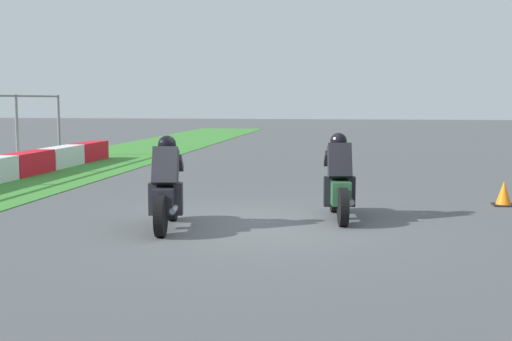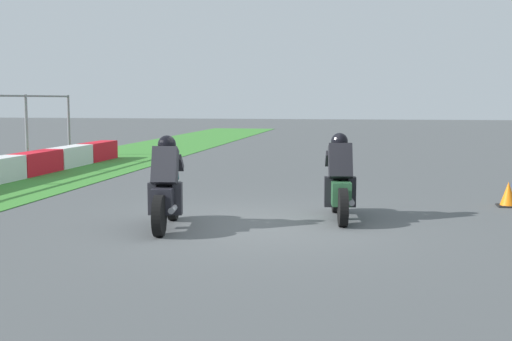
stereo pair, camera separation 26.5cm
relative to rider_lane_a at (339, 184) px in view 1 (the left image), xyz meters
The scene contains 4 objects.
ground_plane 1.63m from the rider_lane_a, 121.82° to the left, with size 120.00×120.00×0.00m, color #4C5052.
rider_lane_a is the anchor object (origin of this frame).
rider_lane_b 3.03m from the rider_lane_a, 115.13° to the left, with size 2.04×0.59×1.51m.
traffic_cone 3.76m from the rider_lane_a, 58.81° to the right, with size 0.40×0.40×0.49m.
Camera 1 is at (-10.81, -1.55, 2.09)m, focal length 46.46 mm.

